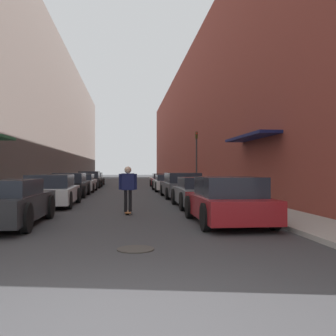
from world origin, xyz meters
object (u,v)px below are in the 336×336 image
Objects in this scene: traffic_light at (196,155)px; parked_car_right_0 at (228,201)px; parked_car_right_4 at (162,181)px; parked_car_left_0 at (5,203)px; parked_car_left_4 at (90,180)px; manhole_cover at (136,249)px; parked_car_left_3 at (81,183)px; parked_car_left_2 at (70,185)px; parked_car_right_1 at (200,192)px; parked_car_left_5 at (93,179)px; parked_car_left_1 at (51,191)px; parked_car_right_3 at (168,183)px; skateboarder at (128,185)px; parked_car_right_2 at (182,186)px.

parked_car_right_0 is at bearing -97.24° from traffic_light.
parked_car_left_0 is at bearing -106.48° from parked_car_right_4.
parked_car_left_4 is 5.64× the size of manhole_cover.
parked_car_left_3 is at bearing -90.36° from parked_car_left_4.
parked_car_left_2 is 4.72m from parked_car_left_3.
parked_car_left_3 is 12.64m from parked_car_right_1.
manhole_cover is (3.27, -14.04, -0.62)m from parked_car_left_2.
parked_car_left_3 is 16.77m from parked_car_right_0.
parked_car_left_0 is at bearing -145.06° from parked_car_right_1.
parked_car_left_5 is (-0.02, 25.86, -0.03)m from parked_car_left_0.
parked_car_left_1 is 0.97× the size of parked_car_right_3.
parked_car_left_2 reaches higher than parked_car_right_3.
parked_car_right_1 is 2.46× the size of skateboarder.
parked_car_left_2 is 1.04× the size of parked_car_right_1.
skateboarder is at bearing -145.64° from parked_car_right_1.
parked_car_left_4 reaches higher than parked_car_left_1.
parked_car_left_0 is 1.02× the size of parked_car_right_4.
parked_car_left_2 is at bearing -90.32° from parked_car_left_4.
parked_car_left_2 reaches higher than parked_car_right_1.
parked_car_right_1 is at bearing -70.25° from parked_car_left_4.
manhole_cover is at bearing -130.55° from parked_car_right_0.
parked_car_left_3 is 0.96× the size of parked_car_right_4.
parked_car_left_5 is 29.41m from manhole_cover.
parked_car_right_4 is (6.17, 20.85, -0.05)m from parked_car_left_0.
traffic_light is (7.84, -11.79, 1.91)m from parked_car_left_5.
parked_car_right_1 is (6.01, -6.41, -0.04)m from parked_car_left_2.
parked_car_right_1 is 8.13m from manhole_cover.
parked_car_right_1 is (0.14, 4.59, -0.04)m from parked_car_right_0.
parked_car_right_1 is at bearing -46.83° from parked_car_left_2.
manhole_cover is at bearing -83.34° from parked_car_left_5.
parked_car_left_4 is 0.86× the size of parked_car_right_2.
parked_car_left_5 is 7.96m from parked_car_right_4.
parked_car_left_1 is at bearing 169.79° from parked_car_right_1.
parked_car_right_4 is at bearing 81.09° from skateboarder.
parked_car_right_0 is at bearing -90.46° from parked_car_right_4.
parked_car_right_2 is (6.18, -16.36, 0.04)m from parked_car_left_5.
parked_car_left_0 is 1.10× the size of parked_car_right_1.
parked_car_left_0 is at bearing -119.08° from traffic_light.
parked_car_left_1 is at bearing 88.31° from parked_car_left_0.
parked_car_right_3 is (5.92, 10.20, -0.05)m from parked_car_left_1.
parked_car_left_4 is at bearing -87.73° from parked_car_left_5.
parked_car_right_0 is 0.99× the size of parked_car_right_1.
parked_car_left_0 is at bearing 135.38° from manhole_cover.
parked_car_right_2 reaches higher than parked_car_right_1.
parked_car_right_0 is 0.86× the size of parked_car_right_3.
parked_car_left_4 is 0.92× the size of parked_car_left_5.
skateboarder reaches higher than manhole_cover.
parked_car_left_0 is 0.98× the size of parked_car_left_1.
parked_car_right_0 reaches higher than parked_car_right_3.
parked_car_left_1 is at bearing 135.61° from skateboarder.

